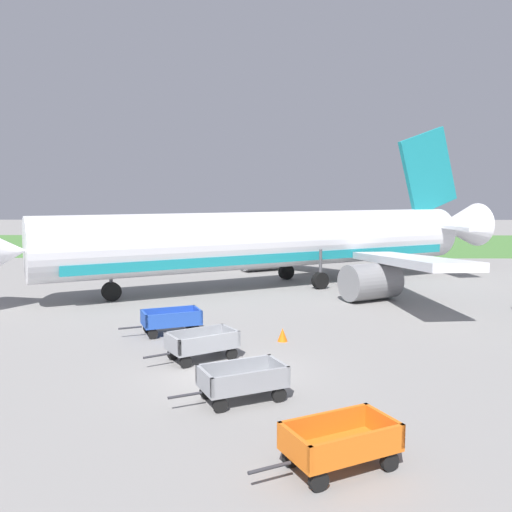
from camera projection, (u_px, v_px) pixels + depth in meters
The scene contains 8 objects.
ground_plane at pixel (229, 373), 18.45m from camera, with size 220.00×220.00×0.00m, color gray.
grass_strip at pixel (252, 244), 65.43m from camera, with size 220.00×28.00×0.06m, color #477A38.
airplane at pixel (284, 241), 35.81m from camera, with size 34.88×28.85×11.34m.
baggage_cart_nearest at pixel (340, 443), 11.99m from camera, with size 3.50×2.37×1.07m.
baggage_cart_second_in_row at pixel (242, 381), 15.99m from camera, with size 3.53×2.33×1.07m.
baggage_cart_third_in_row at pixel (202, 344), 19.93m from camera, with size 3.40×2.52×1.07m.
baggage_cart_fourth_in_row at pixel (171, 320), 23.62m from camera, with size 3.57×2.24×1.07m.
traffic_cone_near_plane at pixel (283, 335), 22.45m from camera, with size 0.43×0.43×0.56m, color orange.
Camera 1 is at (1.12, -17.85, 6.17)m, focal length 37.48 mm.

